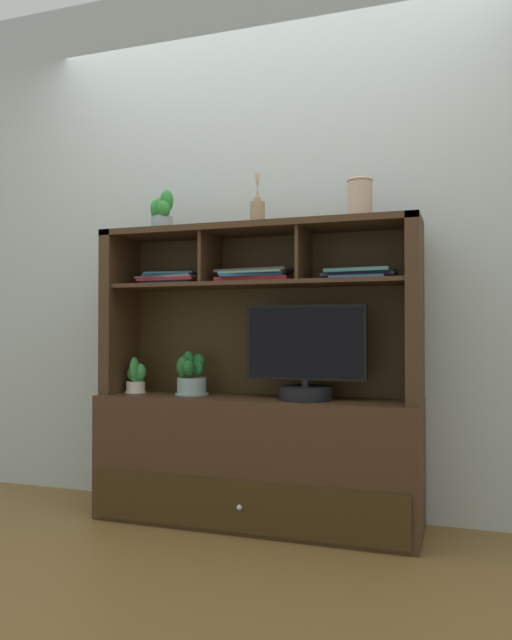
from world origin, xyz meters
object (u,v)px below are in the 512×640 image
diffuser_bottle (257,214)px  ceramic_vase (360,199)px  magazine_stack_right (172,279)px  potted_succulent (163,212)px  magazine_stack_left (360,274)px  magazine_stack_centre (254,275)px  media_console (256,431)px  potted_orchid (191,377)px  tv_monitor (305,361)px  potted_fern (136,377)px

diffuser_bottle → ceramic_vase: 0.50m
magazine_stack_right → potted_succulent: (-0.03, -0.05, 0.34)m
magazine_stack_left → magazine_stack_centre: size_ratio=0.90×
media_console → magazine_stack_left: media_console is taller
potted_succulent → ceramic_vase: (0.99, -0.00, -0.00)m
magazine_stack_centre → ceramic_vase: size_ratio=2.01×
potted_orchid → magazine_stack_centre: size_ratio=0.57×
media_console → tv_monitor: size_ratio=2.74×
potted_fern → potted_succulent: potted_succulent is taller
magazine_stack_left → ceramic_vase: size_ratio=1.81×
magazine_stack_left → potted_succulent: (-0.99, -0.01, 0.34)m
potted_orchid → magazine_stack_left: (0.83, 0.01, 0.49)m
magazine_stack_right → ceramic_vase: size_ratio=1.91×
potted_fern → diffuser_bottle: diffuser_bottle is taller
potted_fern → magazine_stack_centre: bearing=-1.3°
media_console → magazine_stack_centre: size_ratio=4.14×
tv_monitor → magazine_stack_right: bearing=173.2°
magazine_stack_left → ceramic_vase: 0.34m
magazine_stack_left → potted_succulent: potted_succulent is taller
potted_orchid → magazine_stack_left: magazine_stack_left is taller
potted_orchid → magazine_stack_centre: 0.60m
potted_succulent → ceramic_vase: size_ratio=1.13×
diffuser_bottle → ceramic_vase: (0.50, -0.03, 0.03)m
media_console → potted_orchid: size_ratio=7.23×
magazine_stack_centre → magazine_stack_right: magazine_stack_right is taller
potted_fern → potted_succulent: 0.85m
magazine_stack_left → magazine_stack_centre: bearing=-175.9°
media_console → magazine_stack_right: 0.88m
magazine_stack_centre → diffuser_bottle: (-0.00, 0.05, 0.30)m
magazine_stack_right → ceramic_vase: (0.97, -0.06, 0.33)m
diffuser_bottle → potted_succulent: (-0.50, -0.03, 0.03)m
potted_succulent → tv_monitor: bearing=-2.4°
potted_orchid → potted_succulent: potted_succulent is taller
potted_fern → potted_orchid: bearing=1.5°
potted_succulent → potted_orchid: bearing=-0.5°
magazine_stack_left → potted_succulent: 1.05m
media_console → potted_orchid: (-0.34, -0.02, 0.25)m
potted_fern → media_console: bearing=2.1°
media_console → potted_orchid: media_console is taller
potted_orchid → tv_monitor: bearing=-2.9°
tv_monitor → potted_orchid: tv_monitor is taller
potted_fern → magazine_stack_left: (1.13, 0.02, 0.49)m
diffuser_bottle → ceramic_vase: size_ratio=1.41×
potted_orchid → magazine_stack_right: (-0.13, 0.06, 0.49)m
magazine_stack_left → media_console: bearing=179.7°
potted_fern → diffuser_bottle: 1.02m
media_console → ceramic_vase: ceramic_vase is taller
potted_fern → magazine_stack_right: bearing=20.9°
magazine_stack_left → potted_succulent: size_ratio=1.61×
magazine_stack_right → diffuser_bottle: bearing=-2.9°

